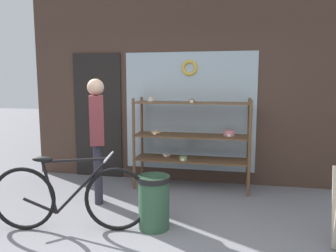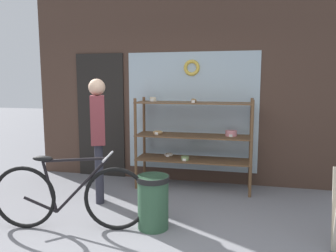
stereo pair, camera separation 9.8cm
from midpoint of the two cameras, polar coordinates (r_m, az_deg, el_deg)
storefront_facade at (r=5.35m, az=2.17°, el=7.11°), size 5.00×0.13×3.23m
display_case at (r=4.99m, az=5.00°, el=-1.54°), size 1.75×0.49×1.39m
bicycle at (r=3.84m, az=-16.11°, el=-11.65°), size 1.72×0.49×0.85m
pedestrian at (r=4.45m, az=-11.46°, el=-0.78°), size 0.29×0.37×1.67m
trash_bin at (r=3.74m, az=-1.85°, el=-12.72°), size 0.37×0.37×0.60m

